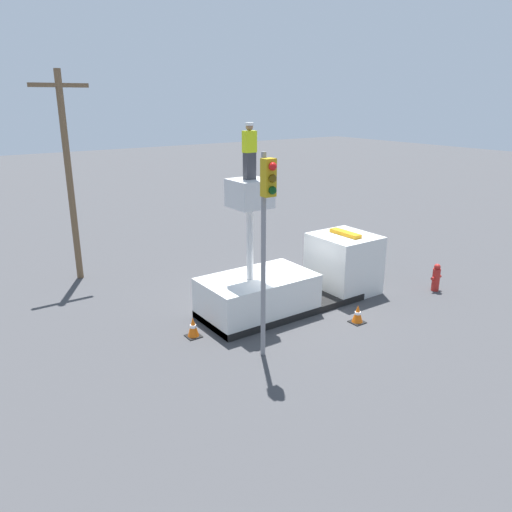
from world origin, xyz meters
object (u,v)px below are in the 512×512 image
traffic_cone_curbside (358,314)px  bucket_truck (296,279)px  traffic_light_pole (266,218)px  utility_pole (69,171)px  worker (249,151)px  traffic_cone_rear (193,328)px  fire_hydrant (436,278)px

traffic_cone_curbside → bucket_truck: bearing=106.3°
traffic_light_pole → utility_pole: size_ratio=0.71×
traffic_cone_curbside → utility_pole: utility_pole is taller
worker → traffic_cone_rear: size_ratio=2.63×
fire_hydrant → traffic_light_pole: bearing=-177.2°
fire_hydrant → traffic_cone_rear: (-9.70, 1.90, -0.23)m
worker → fire_hydrant: worker is taller
bucket_truck → traffic_cone_curbside: size_ratio=11.19×
worker → traffic_cone_curbside: (2.73, -2.43, -5.36)m
fire_hydrant → utility_pole: size_ratio=0.13×
traffic_light_pole → traffic_cone_curbside: size_ratio=9.31×
traffic_light_pole → traffic_cone_rear: traffic_light_pole is taller
bucket_truck → traffic_light_pole: bearing=-141.8°
traffic_light_pole → fire_hydrant: size_ratio=5.36×
traffic_light_pole → traffic_cone_rear: 4.64m
traffic_cone_curbside → utility_pole: size_ratio=0.08×
worker → utility_pole: utility_pole is taller
traffic_cone_rear → utility_pole: bearing=99.9°
worker → fire_hydrant: bearing=-15.8°
fire_hydrant → worker: bearing=164.2°
bucket_truck → traffic_cone_curbside: 2.62m
traffic_cone_curbside → worker: bearing=138.4°
worker → traffic_light_pole: worker is taller
worker → traffic_light_pole: bearing=-114.8°
bucket_truck → traffic_cone_rear: bucket_truck is taller
traffic_light_pole → traffic_cone_curbside: bearing=1.2°
worker → utility_pole: 8.34m
traffic_light_pole → traffic_cone_curbside: traffic_light_pole is taller
traffic_light_pole → utility_pole: utility_pole is taller
fire_hydrant → traffic_cone_rear: fire_hydrant is taller
traffic_cone_rear → fire_hydrant: bearing=-11.1°
bucket_truck → worker: 5.10m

